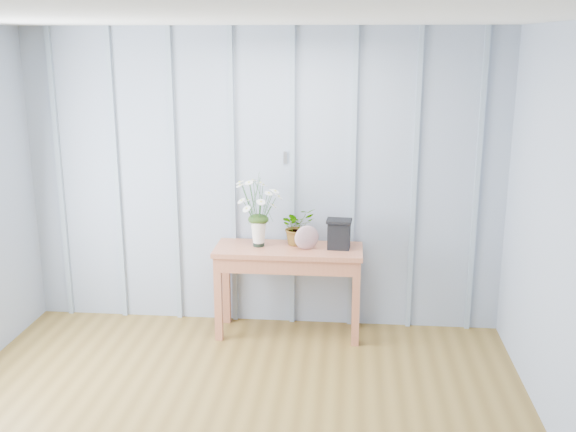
# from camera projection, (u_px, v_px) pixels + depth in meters

# --- Properties ---
(room_shell) EXTENTS (4.00, 4.50, 2.50)m
(room_shell) POSITION_uv_depth(u_px,v_px,m) (233.00, 107.00, 4.14)
(room_shell) COLOR #96A3B9
(room_shell) RESTS_ON ground
(sideboard) EXTENTS (1.20, 0.45, 0.75)m
(sideboard) POSITION_uv_depth(u_px,v_px,m) (289.00, 261.00, 5.50)
(sideboard) COLOR #AC5F41
(sideboard) RESTS_ON ground
(daisy_vase) EXTENTS (0.41, 0.32, 0.59)m
(daisy_vase) POSITION_uv_depth(u_px,v_px,m) (258.00, 203.00, 5.43)
(daisy_vase) COLOR black
(daisy_vase) RESTS_ON sideboard
(spider_plant) EXTENTS (0.37, 0.36, 0.31)m
(spider_plant) POSITION_uv_depth(u_px,v_px,m) (297.00, 226.00, 5.53)
(spider_plant) COLOR #1F3B11
(spider_plant) RESTS_ON sideboard
(felt_disc_vessel) EXTENTS (0.21, 0.12, 0.20)m
(felt_disc_vessel) POSITION_uv_depth(u_px,v_px,m) (307.00, 238.00, 5.40)
(felt_disc_vessel) COLOR #7D405A
(felt_disc_vessel) RESTS_ON sideboard
(carved_box) EXTENTS (0.21, 0.17, 0.24)m
(carved_box) POSITION_uv_depth(u_px,v_px,m) (339.00, 234.00, 5.42)
(carved_box) COLOR black
(carved_box) RESTS_ON sideboard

